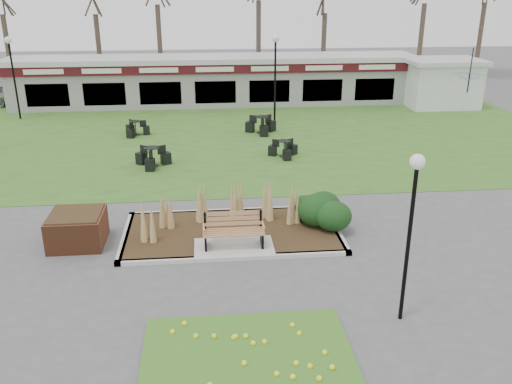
{
  "coord_description": "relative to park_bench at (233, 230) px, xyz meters",
  "views": [
    {
      "loc": [
        -0.69,
        -13.38,
        6.96
      ],
      "look_at": [
        0.8,
        2.0,
        1.01
      ],
      "focal_mm": 38.0,
      "sensor_mm": 36.0,
      "label": 1
    }
  ],
  "objects": [
    {
      "name": "planting_bed",
      "position": [
        1.27,
        1.1,
        -0.22
      ],
      "size": [
        6.75,
        3.4,
        1.27
      ],
      "color": "#302213",
      "rests_on": "ground"
    },
    {
      "name": "food_pavilion",
      "position": [
        0.0,
        19.71,
        0.89
      ],
      "size": [
        24.6,
        3.4,
        2.9
      ],
      "color": "gray",
      "rests_on": "ground"
    },
    {
      "name": "lawn",
      "position": [
        0.0,
        11.75,
        -0.58
      ],
      "size": [
        34.0,
        16.0,
        0.02
      ],
      "primitive_type": "cube",
      "color": "#34611E",
      "rests_on": "ground"
    },
    {
      "name": "park_bench",
      "position": [
        0.0,
        0.0,
        0.0
      ],
      "size": [
        1.7,
        0.66,
        0.93
      ],
      "color": "#A16949",
      "rests_on": "ground"
    },
    {
      "name": "brick_planter",
      "position": [
        -4.4,
        0.75,
        -0.11
      ],
      "size": [
        1.5,
        1.5,
        0.95
      ],
      "color": "brown",
      "rests_on": "ground"
    },
    {
      "name": "car_black",
      "position": [
        -10.49,
        26.75,
        0.19
      ],
      "size": [
        4.98,
        2.86,
        1.55
      ],
      "primitive_type": "imported",
      "rotation": [
        0.0,
        0.0,
        1.85
      ],
      "color": "black",
      "rests_on": "ground"
    },
    {
      "name": "lamp_post_mid_right",
      "position": [
        3.03,
        14.52,
        2.73
      ],
      "size": [
        0.38,
        0.38,
        4.56
      ],
      "color": "black",
      "rests_on": "ground"
    },
    {
      "name": "service_hut",
      "position": [
        13.5,
        17.75,
        0.86
      ],
      "size": [
        4.4,
        3.4,
        2.83
      ],
      "color": "silver",
      "rests_on": "ground"
    },
    {
      "name": "ground",
      "position": [
        0.0,
        -0.25,
        -0.59
      ],
      "size": [
        100.0,
        100.0,
        0.0
      ],
      "primitive_type": "plane",
      "color": "#515154",
      "rests_on": "ground"
    },
    {
      "name": "car_silver",
      "position": [
        -12.06,
        20.8,
        0.13
      ],
      "size": [
        4.55,
        2.97,
        1.44
      ],
      "primitive_type": "imported",
      "rotation": [
        0.0,
        0.0,
        1.9
      ],
      "color": "#A5A5A9",
      "rests_on": "ground"
    },
    {
      "name": "bistro_set_c",
      "position": [
        2.66,
        8.43,
        -0.33
      ],
      "size": [
        1.32,
        1.21,
        0.7
      ],
      "color": "black",
      "rests_on": "ground"
    },
    {
      "name": "bistro_set_a",
      "position": [
        -2.86,
        7.64,
        -0.31
      ],
      "size": [
        1.48,
        1.35,
        0.79
      ],
      "color": "black",
      "rests_on": "ground"
    },
    {
      "name": "bistro_set_d",
      "position": [
        2.11,
        12.42,
        -0.29
      ],
      "size": [
        1.58,
        1.42,
        0.84
      ],
      "color": "black",
      "rests_on": "ground"
    },
    {
      "name": "lamp_post_far_left",
      "position": [
        -10.79,
        16.75,
        2.61
      ],
      "size": [
        0.36,
        0.36,
        4.39
      ],
      "color": "black",
      "rests_on": "ground"
    },
    {
      "name": "patio_umbrella",
      "position": [
        12.69,
        12.75,
        1.25
      ],
      "size": [
        3.07,
        3.1,
        2.89
      ],
      "color": "black",
      "rests_on": "ground"
    },
    {
      "name": "bistro_set_b",
      "position": [
        -4.07,
        12.62,
        -0.34
      ],
      "size": [
        1.22,
        1.31,
        0.7
      ],
      "color": "black",
      "rests_on": "ground"
    },
    {
      "name": "flower_bed",
      "position": [
        0.0,
        -4.85,
        -0.52
      ],
      "size": [
        4.2,
        3.0,
        0.16
      ],
      "color": "#2C6C1F",
      "rests_on": "ground"
    },
    {
      "name": "lamp_post_near_left",
      "position": [
        3.49,
        -3.75,
        2.2
      ],
      "size": [
        0.32,
        0.32,
        3.82
      ],
      "color": "black",
      "rests_on": "ground"
    }
  ]
}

